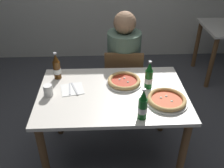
{
  "coord_description": "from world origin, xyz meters",
  "views": [
    {
      "loc": [
        -0.07,
        -1.67,
        1.93
      ],
      "look_at": [
        0.0,
        0.05,
        0.8
      ],
      "focal_mm": 40.34,
      "sensor_mm": 36.0,
      "label": 1
    }
  ],
  "objects_px": {
    "beer_bottle_right": "(143,106)",
    "napkin_with_cutlery": "(72,89)",
    "pizza_marinara_far": "(124,81)",
    "dining_table_main": "(112,104)",
    "beer_bottle_center": "(149,77)",
    "paper_cup": "(48,90)",
    "pizza_margherita_near": "(167,100)",
    "diner_seated": "(123,69)",
    "beer_bottle_left": "(57,68)",
    "chair_behind_table": "(123,80)"
  },
  "relations": [
    {
      "from": "beer_bottle_right",
      "to": "paper_cup",
      "type": "distance_m",
      "value": 0.77
    },
    {
      "from": "beer_bottle_center",
      "to": "paper_cup",
      "type": "bearing_deg",
      "value": -174.47
    },
    {
      "from": "diner_seated",
      "to": "beer_bottle_right",
      "type": "bearing_deg",
      "value": -87.24
    },
    {
      "from": "diner_seated",
      "to": "beer_bottle_center",
      "type": "relative_size",
      "value": 4.89
    },
    {
      "from": "beer_bottle_right",
      "to": "napkin_with_cutlery",
      "type": "height_order",
      "value": "beer_bottle_right"
    },
    {
      "from": "pizza_marinara_far",
      "to": "beer_bottle_right",
      "type": "xyz_separation_m",
      "value": [
        0.09,
        -0.45,
        0.08
      ]
    },
    {
      "from": "pizza_marinara_far",
      "to": "beer_bottle_right",
      "type": "distance_m",
      "value": 0.47
    },
    {
      "from": "chair_behind_table",
      "to": "beer_bottle_right",
      "type": "relative_size",
      "value": 3.44
    },
    {
      "from": "chair_behind_table",
      "to": "beer_bottle_right",
      "type": "height_order",
      "value": "beer_bottle_right"
    },
    {
      "from": "beer_bottle_right",
      "to": "pizza_margherita_near",
      "type": "bearing_deg",
      "value": 38.71
    },
    {
      "from": "beer_bottle_left",
      "to": "beer_bottle_right",
      "type": "xyz_separation_m",
      "value": [
        0.67,
        -0.56,
        0.0
      ]
    },
    {
      "from": "pizza_marinara_far",
      "to": "dining_table_main",
      "type": "bearing_deg",
      "value": -128.41
    },
    {
      "from": "beer_bottle_right",
      "to": "napkin_with_cutlery",
      "type": "distance_m",
      "value": 0.65
    },
    {
      "from": "chair_behind_table",
      "to": "pizza_marinara_far",
      "type": "xyz_separation_m",
      "value": [
        -0.04,
        -0.47,
        0.29
      ]
    },
    {
      "from": "paper_cup",
      "to": "pizza_marinara_far",
      "type": "bearing_deg",
      "value": 13.78
    },
    {
      "from": "chair_behind_table",
      "to": "pizza_margherita_near",
      "type": "xyz_separation_m",
      "value": [
        0.27,
        -0.75,
        0.29
      ]
    },
    {
      "from": "chair_behind_table",
      "to": "paper_cup",
      "type": "xyz_separation_m",
      "value": [
        -0.65,
        -0.63,
        0.32
      ]
    },
    {
      "from": "diner_seated",
      "to": "pizza_margherita_near",
      "type": "relative_size",
      "value": 3.73
    },
    {
      "from": "pizza_margherita_near",
      "to": "beer_bottle_center",
      "type": "distance_m",
      "value": 0.25
    },
    {
      "from": "pizza_marinara_far",
      "to": "paper_cup",
      "type": "relative_size",
      "value": 3.19
    },
    {
      "from": "beer_bottle_center",
      "to": "pizza_margherita_near",
      "type": "bearing_deg",
      "value": -61.91
    },
    {
      "from": "pizza_marinara_far",
      "to": "diner_seated",
      "type": "bearing_deg",
      "value": 85.45
    },
    {
      "from": "dining_table_main",
      "to": "chair_behind_table",
      "type": "distance_m",
      "value": 0.65
    },
    {
      "from": "napkin_with_cutlery",
      "to": "pizza_margherita_near",
      "type": "bearing_deg",
      "value": -15.41
    },
    {
      "from": "diner_seated",
      "to": "beer_bottle_left",
      "type": "distance_m",
      "value": 0.79
    },
    {
      "from": "dining_table_main",
      "to": "napkin_with_cutlery",
      "type": "height_order",
      "value": "napkin_with_cutlery"
    },
    {
      "from": "beer_bottle_center",
      "to": "beer_bottle_right",
      "type": "xyz_separation_m",
      "value": [
        -0.1,
        -0.38,
        0.0
      ]
    },
    {
      "from": "dining_table_main",
      "to": "paper_cup",
      "type": "xyz_separation_m",
      "value": [
        -0.51,
        -0.02,
        0.16
      ]
    },
    {
      "from": "pizza_margherita_near",
      "to": "beer_bottle_center",
      "type": "bearing_deg",
      "value": 118.09
    },
    {
      "from": "diner_seated",
      "to": "pizza_margherita_near",
      "type": "bearing_deg",
      "value": -71.92
    },
    {
      "from": "pizza_marinara_far",
      "to": "paper_cup",
      "type": "distance_m",
      "value": 0.63
    },
    {
      "from": "diner_seated",
      "to": "beer_bottle_right",
      "type": "height_order",
      "value": "diner_seated"
    },
    {
      "from": "chair_behind_table",
      "to": "pizza_margherita_near",
      "type": "height_order",
      "value": "chair_behind_table"
    },
    {
      "from": "dining_table_main",
      "to": "chair_behind_table",
      "type": "xyz_separation_m",
      "value": [
        0.14,
        0.61,
        -0.15
      ]
    },
    {
      "from": "chair_behind_table",
      "to": "paper_cup",
      "type": "height_order",
      "value": "chair_behind_table"
    },
    {
      "from": "diner_seated",
      "to": "paper_cup",
      "type": "bearing_deg",
      "value": -134.16
    },
    {
      "from": "pizza_margherita_near",
      "to": "pizza_marinara_far",
      "type": "bearing_deg",
      "value": 137.45
    },
    {
      "from": "chair_behind_table",
      "to": "beer_bottle_left",
      "type": "distance_m",
      "value": 0.8
    },
    {
      "from": "chair_behind_table",
      "to": "beer_bottle_right",
      "type": "xyz_separation_m",
      "value": [
        0.05,
        -0.93,
        0.37
      ]
    },
    {
      "from": "chair_behind_table",
      "to": "beer_bottle_right",
      "type": "distance_m",
      "value": 1.0
    },
    {
      "from": "pizza_margherita_near",
      "to": "napkin_with_cutlery",
      "type": "height_order",
      "value": "pizza_margherita_near"
    },
    {
      "from": "pizza_marinara_far",
      "to": "napkin_with_cutlery",
      "type": "relative_size",
      "value": 1.42
    },
    {
      "from": "pizza_margherita_near",
      "to": "beer_bottle_right",
      "type": "height_order",
      "value": "beer_bottle_right"
    },
    {
      "from": "diner_seated",
      "to": "beer_bottle_center",
      "type": "distance_m",
      "value": 0.67
    },
    {
      "from": "diner_seated",
      "to": "beer_bottle_right",
      "type": "distance_m",
      "value": 1.02
    },
    {
      "from": "paper_cup",
      "to": "dining_table_main",
      "type": "bearing_deg",
      "value": 1.8
    },
    {
      "from": "chair_behind_table",
      "to": "dining_table_main",
      "type": "bearing_deg",
      "value": 80.69
    },
    {
      "from": "beer_bottle_left",
      "to": "napkin_with_cutlery",
      "type": "distance_m",
      "value": 0.25
    },
    {
      "from": "pizza_marinara_far",
      "to": "napkin_with_cutlery",
      "type": "xyz_separation_m",
      "value": [
        -0.44,
        -0.08,
        -0.02
      ]
    },
    {
      "from": "beer_bottle_left",
      "to": "paper_cup",
      "type": "height_order",
      "value": "beer_bottle_left"
    }
  ]
}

